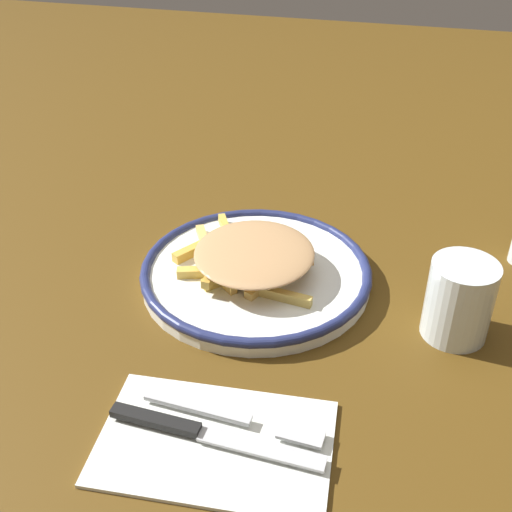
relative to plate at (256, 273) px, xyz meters
The scene contains 7 objects.
ground_plane 0.01m from the plate, ahead, with size 2.60×2.60×0.00m, color #503610.
plate is the anchor object (origin of this frame).
fries_heap 0.03m from the plate, 58.21° to the right, with size 0.19×0.19×0.04m.
napkin 0.26m from the plate, ahead, with size 0.14×0.22×0.01m, color white.
fork 0.24m from the plate, ahead, with size 0.03×0.18×0.01m.
knife 0.26m from the plate, ahead, with size 0.03×0.21×0.01m.
water_glass 0.25m from the plate, 80.25° to the left, with size 0.07×0.07×0.09m, color silver.
Camera 1 is at (0.64, 0.16, 0.48)m, focal length 45.55 mm.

